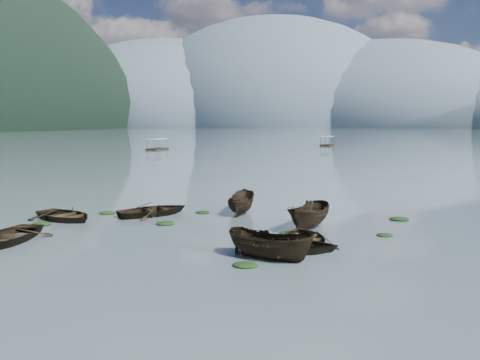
# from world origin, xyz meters

# --- Properties ---
(ground_plane) EXTENTS (2400.00, 2400.00, 0.00)m
(ground_plane) POSITION_xyz_m (0.00, 0.00, 0.00)
(ground_plane) COLOR #515F65
(haze_mtn_a) EXTENTS (520.00, 520.00, 280.00)m
(haze_mtn_a) POSITION_xyz_m (-260.00, 900.00, 0.00)
(haze_mtn_a) COLOR #475666
(haze_mtn_a) RESTS_ON ground
(haze_mtn_b) EXTENTS (520.00, 520.00, 340.00)m
(haze_mtn_b) POSITION_xyz_m (-60.00, 900.00, 0.00)
(haze_mtn_b) COLOR #475666
(haze_mtn_b) RESTS_ON ground
(haze_mtn_c) EXTENTS (520.00, 520.00, 260.00)m
(haze_mtn_c) POSITION_xyz_m (140.00, 900.00, 0.00)
(haze_mtn_c) COLOR #475666
(haze_mtn_c) RESTS_ON ground
(haze_mtn_d) EXTENTS (520.00, 520.00, 220.00)m
(haze_mtn_d) POSITION_xyz_m (320.00, 900.00, 0.00)
(haze_mtn_d) COLOR #475666
(haze_mtn_d) RESTS_ON ground
(rowboat_0) EXTENTS (3.51, 4.87, 1.00)m
(rowboat_0) POSITION_xyz_m (-10.31, 0.80, 0.00)
(rowboat_0) COLOR black
(rowboat_0) RESTS_ON ground
(rowboat_1) EXTENTS (5.72, 5.65, 0.97)m
(rowboat_1) POSITION_xyz_m (-5.25, 8.83, 0.00)
(rowboat_1) COLOR black
(rowboat_1) RESTS_ON ground
(rowboat_2) EXTENTS (4.38, 2.99, 1.58)m
(rowboat_2) POSITION_xyz_m (3.06, -0.23, 0.00)
(rowboat_2) COLOR black
(rowboat_2) RESTS_ON ground
(rowboat_3) EXTENTS (3.56, 4.51, 0.84)m
(rowboat_3) POSITION_xyz_m (4.60, 2.90, 0.00)
(rowboat_3) COLOR black
(rowboat_3) RESTS_ON ground
(rowboat_4) EXTENTS (4.37, 3.19, 0.88)m
(rowboat_4) POSITION_xyz_m (3.98, 1.31, 0.00)
(rowboat_4) COLOR black
(rowboat_4) RESTS_ON ground
(rowboat_5) EXTENTS (3.19, 4.70, 1.70)m
(rowboat_5) POSITION_xyz_m (4.80, 6.24, 0.00)
(rowboat_5) COLOR black
(rowboat_5) RESTS_ON ground
(rowboat_6) EXTENTS (5.54, 5.01, 0.94)m
(rowboat_6) POSITION_xyz_m (-10.21, 6.49, 0.00)
(rowboat_6) COLOR black
(rowboat_6) RESTS_ON ground
(rowboat_8) EXTENTS (1.72, 4.15, 1.58)m
(rowboat_8) POSITION_xyz_m (0.30, 10.26, 0.00)
(rowboat_8) COLOR black
(rowboat_8) RESTS_ON ground
(weed_clump_0) EXTENTS (1.18, 0.97, 0.26)m
(weed_clump_0) POSITION_xyz_m (-10.78, 4.84, 0.00)
(weed_clump_0) COLOR black
(weed_clump_0) RESTS_ON ground
(weed_clump_1) EXTENTS (1.13, 0.90, 0.25)m
(weed_clump_1) POSITION_xyz_m (-3.63, 6.03, 0.00)
(weed_clump_1) COLOR black
(weed_clump_1) RESTS_ON ground
(weed_clump_2) EXTENTS (1.07, 0.86, 0.23)m
(weed_clump_2) POSITION_xyz_m (2.12, -1.40, 0.00)
(weed_clump_2) COLOR black
(weed_clump_2) RESTS_ON ground
(weed_clump_3) EXTENTS (0.87, 0.74, 0.19)m
(weed_clump_3) POSITION_xyz_m (8.77, 4.92, 0.00)
(weed_clump_3) COLOR black
(weed_clump_3) RESTS_ON ground
(weed_clump_4) EXTENTS (1.03, 0.82, 0.21)m
(weed_clump_4) POSITION_xyz_m (3.72, 4.63, 0.00)
(weed_clump_4) COLOR black
(weed_clump_4) RESTS_ON ground
(weed_clump_5) EXTENTS (1.07, 0.86, 0.23)m
(weed_clump_5) POSITION_xyz_m (-8.43, 8.74, 0.00)
(weed_clump_5) COLOR black
(weed_clump_5) RESTS_ON ground
(weed_clump_6) EXTENTS (0.96, 0.80, 0.20)m
(weed_clump_6) POSITION_xyz_m (-2.23, 9.83, 0.00)
(weed_clump_6) COLOR black
(weed_clump_6) RESTS_ON ground
(weed_clump_7) EXTENTS (1.21, 0.96, 0.26)m
(weed_clump_7) POSITION_xyz_m (10.33, 9.26, 0.00)
(weed_clump_7) COLOR black
(weed_clump_7) RESTS_ON ground
(pontoon_left) EXTENTS (3.73, 6.69, 2.42)m
(pontoon_left) POSITION_xyz_m (-29.31, 83.66, 0.00)
(pontoon_left) COLOR black
(pontoon_left) RESTS_ON ground
(pontoon_centre) EXTENTS (4.20, 6.94, 2.48)m
(pontoon_centre) POSITION_xyz_m (10.19, 108.42, 0.00)
(pontoon_centre) COLOR black
(pontoon_centre) RESTS_ON ground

